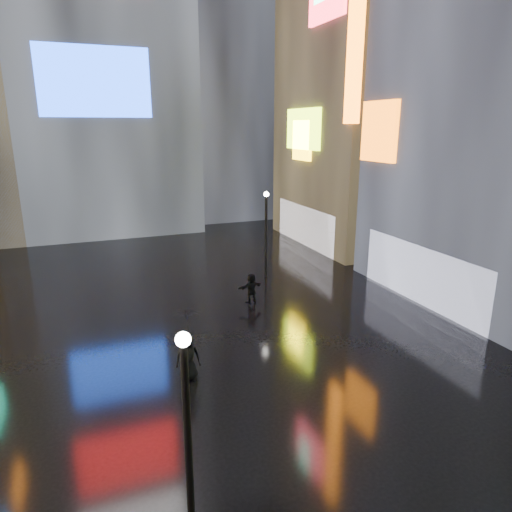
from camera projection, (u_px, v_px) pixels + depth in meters
ground at (197, 312)px, 22.63m from camera, size 140.00×140.00×0.00m
building_right_far at (370, 54)px, 33.33m from camera, size 10.28×12.00×28.00m
tower_flank_right at (215, 39)px, 44.39m from camera, size 12.00×12.00×34.00m
lamp_near at (188, 436)px, 9.04m from camera, size 0.30×0.30×5.20m
lamp_far at (266, 230)px, 27.06m from camera, size 0.30×0.30×5.20m
pedestrian_4 at (188, 357)px, 16.35m from camera, size 0.96×0.72×1.79m
pedestrian_5 at (251, 288)px, 23.64m from camera, size 1.50×0.75×1.55m
umbrella_2 at (186, 322)px, 15.98m from camera, size 1.39×1.40×0.93m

